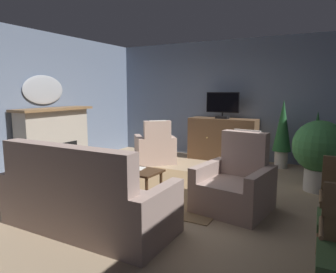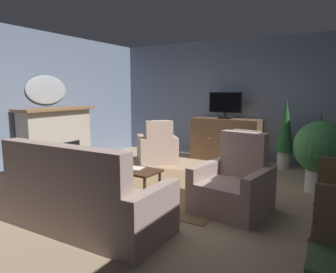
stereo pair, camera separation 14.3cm
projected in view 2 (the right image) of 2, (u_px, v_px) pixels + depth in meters
The scene contains 18 objects.
ground_plane at pixel (168, 193), 5.04m from camera, with size 6.51×6.57×0.04m, color tan.
wall_back at pixel (231, 100), 7.42m from camera, with size 6.51×0.10×2.82m, color slate.
wall_left at pixel (41, 102), 6.31m from camera, with size 0.10×6.57×2.82m, color slate.
rug_central at pixel (173, 188), 5.18m from camera, with size 2.06×2.18×0.01m, color #8E704C.
fireplace at pixel (58, 141), 6.35m from camera, with size 0.85×1.74×1.29m.
wall_mirror_oval at pixel (47, 90), 6.32m from camera, with size 0.06×0.99×0.59m, color #B2B7BF.
tv_cabinet at pixel (225, 140), 7.26m from camera, with size 1.58×0.54×0.99m.
television at pixel (225, 105), 7.09m from camera, with size 0.78×0.20×0.61m.
coffee_table at pixel (130, 173), 4.64m from camera, with size 0.94×0.52×0.48m.
tv_remote at pixel (127, 166), 4.74m from camera, with size 0.17×0.05×0.02m, color black.
folded_newspaper at pixel (133, 168), 4.66m from camera, with size 0.30×0.22×0.01m, color silver.
sofa_floral at pixel (81, 201), 3.66m from camera, with size 2.09×0.89×1.06m.
armchair_angled_to_table at pixel (233, 187), 4.24m from camera, with size 1.03×1.01×1.08m.
armchair_facing_sofa at pixel (157, 149), 7.07m from camera, with size 1.20×1.20×1.00m.
potted_plant_on_hearth_side at pixel (285, 131), 6.43m from camera, with size 0.38×0.38×1.45m.
potted_plant_small_fern_corner at pixel (321, 150), 4.92m from camera, with size 0.84×0.84×1.17m.
potted_plant_tall_palm_by_window at pixel (319, 141), 5.92m from camera, with size 0.37×0.37×1.24m.
cat at pixel (111, 172), 5.81m from camera, with size 0.21×0.69×0.22m.
Camera 2 is at (2.43, -4.19, 1.64)m, focal length 33.02 mm.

